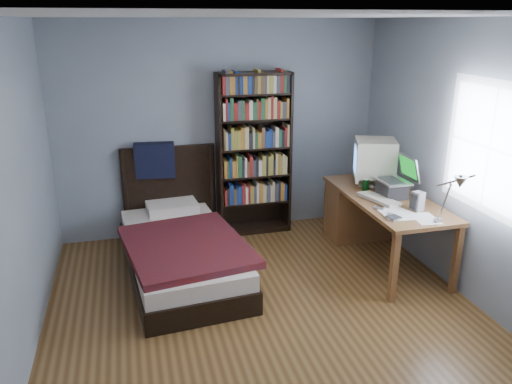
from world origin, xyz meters
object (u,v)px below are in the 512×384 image
at_px(desk, 364,209).
at_px(speaker, 418,201).
at_px(keyboard, 379,199).
at_px(crt_monitor, 373,159).
at_px(laptop, 394,186).
at_px(desk_lamp, 457,187).
at_px(soda_can, 366,185).
at_px(bookshelf, 254,155).
at_px(bed, 180,247).

relative_size(desk, speaker, 8.98).
bearing_deg(keyboard, crt_monitor, 54.27).
bearing_deg(laptop, keyboard, -158.49).
bearing_deg(desk, desk_lamp, -90.27).
bearing_deg(soda_can, keyboard, -92.30).
distance_m(crt_monitor, speaker, 0.88).
bearing_deg(speaker, keyboard, 106.17).
xyz_separation_m(desk, speaker, (0.09, -0.90, 0.40)).
height_order(soda_can, bookshelf, bookshelf).
relative_size(bookshelf, bed, 0.89).
relative_size(desk_lamp, bookshelf, 0.30).
height_order(desk, laptop, laptop).
xyz_separation_m(laptop, soda_can, (-0.19, 0.25, -0.06)).
xyz_separation_m(laptop, bed, (-2.20, 0.35, -0.59)).
bearing_deg(desk, crt_monitor, -52.58).
distance_m(crt_monitor, keyboard, 0.61).
relative_size(desk_lamp, bed, 0.27).
height_order(desk, crt_monitor, crt_monitor).
height_order(speaker, soda_can, speaker).
distance_m(soda_can, bed, 2.08).
height_order(crt_monitor, keyboard, crt_monitor).
relative_size(crt_monitor, keyboard, 1.24).
relative_size(desk, bed, 0.78).
relative_size(laptop, soda_can, 3.49).
xyz_separation_m(desk_lamp, bookshelf, (-1.13, 2.24, -0.23)).
xyz_separation_m(bookshelf, bed, (-1.00, -0.81, -0.71)).
height_order(keyboard, soda_can, soda_can).
relative_size(laptop, bed, 0.20).
relative_size(keyboard, bed, 0.22).
distance_m(soda_can, bookshelf, 1.37).
relative_size(laptop, speaker, 2.31).
xyz_separation_m(desk, bookshelf, (-1.14, 0.68, 0.55)).
bearing_deg(laptop, desk_lamp, -93.75).
relative_size(crt_monitor, bookshelf, 0.30).
distance_m(speaker, bed, 2.42).
relative_size(desk, desk_lamp, 2.94).
bearing_deg(bookshelf, laptop, -43.90).
bearing_deg(desk, speaker, -84.55).
bearing_deg(bookshelf, crt_monitor, -31.56).
bearing_deg(speaker, bookshelf, 110.26).
height_order(crt_monitor, desk_lamp, desk_lamp).
distance_m(desk_lamp, keyboard, 1.10).
bearing_deg(soda_can, crt_monitor, 48.32).
bearing_deg(desk_lamp, bookshelf, 116.86).
bearing_deg(bed, speaker, -19.14).
relative_size(desk, soda_can, 13.57).
xyz_separation_m(speaker, bed, (-2.22, 0.77, -0.57)).
distance_m(desk, bed, 2.15).
bearing_deg(desk_lamp, crt_monitor, 88.39).
height_order(speaker, bookshelf, bookshelf).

